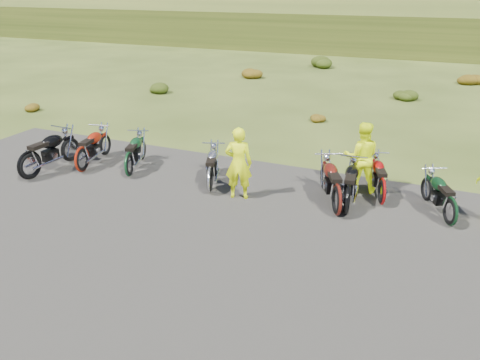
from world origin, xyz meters
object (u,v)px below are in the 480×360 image
at_px(motorcycle_0, 32,180).
at_px(motorcycle_3, 210,193).
at_px(motorcycle_7, 447,226).
at_px(person_middle, 239,164).

bearing_deg(motorcycle_0, motorcycle_3, -74.37).
relative_size(motorcycle_7, person_middle, 1.02).
xyz_separation_m(motorcycle_0, motorcycle_3, (5.02, 1.18, 0.00)).
distance_m(motorcycle_0, motorcycle_3, 5.15).
xyz_separation_m(motorcycle_3, motorcycle_7, (5.81, 0.51, 0.00)).
height_order(motorcycle_0, motorcycle_3, motorcycle_0).
relative_size(motorcycle_0, person_middle, 1.24).
distance_m(motorcycle_3, motorcycle_7, 5.83).
bearing_deg(person_middle, motorcycle_0, -4.70).
relative_size(motorcycle_3, person_middle, 1.05).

